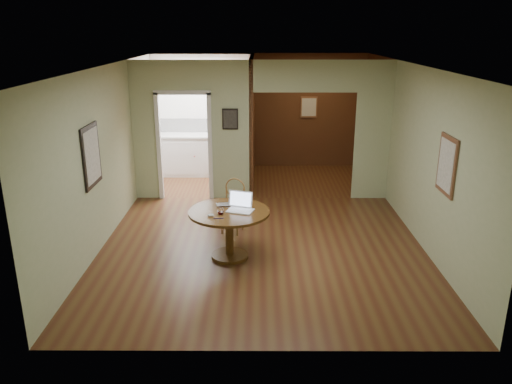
{
  "coord_description": "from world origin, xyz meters",
  "views": [
    {
      "loc": [
        -0.07,
        -6.99,
        3.26
      ],
      "look_at": [
        -0.1,
        -0.2,
        1.02
      ],
      "focal_mm": 35.0,
      "sensor_mm": 36.0,
      "label": 1
    }
  ],
  "objects_px": {
    "dining_table": "(229,223)",
    "open_laptop": "(240,205)",
    "closed_laptop": "(229,206)",
    "chair": "(234,203)"
  },
  "relations": [
    {
      "from": "dining_table",
      "to": "chair",
      "type": "bearing_deg",
      "value": 89.26
    },
    {
      "from": "dining_table",
      "to": "chair",
      "type": "relative_size",
      "value": 1.31
    },
    {
      "from": "dining_table",
      "to": "open_laptop",
      "type": "height_order",
      "value": "open_laptop"
    },
    {
      "from": "chair",
      "to": "closed_laptop",
      "type": "bearing_deg",
      "value": -73.26
    },
    {
      "from": "dining_table",
      "to": "open_laptop",
      "type": "distance_m",
      "value": 0.31
    },
    {
      "from": "open_laptop",
      "to": "closed_laptop",
      "type": "distance_m",
      "value": 0.22
    },
    {
      "from": "dining_table",
      "to": "closed_laptop",
      "type": "distance_m",
      "value": 0.27
    },
    {
      "from": "dining_table",
      "to": "open_laptop",
      "type": "relative_size",
      "value": 2.79
    },
    {
      "from": "chair",
      "to": "open_laptop",
      "type": "bearing_deg",
      "value": -62.78
    },
    {
      "from": "open_laptop",
      "to": "dining_table",
      "type": "bearing_deg",
      "value": -146.01
    }
  ]
}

